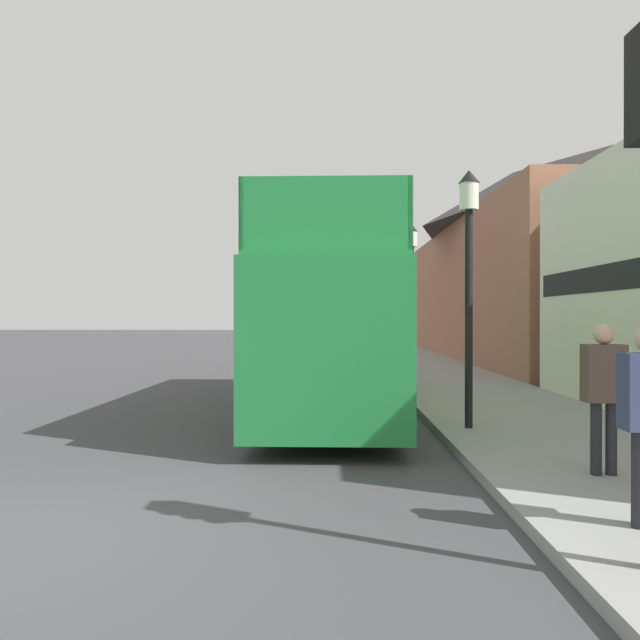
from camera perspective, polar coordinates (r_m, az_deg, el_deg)
ground_plane at (r=26.62m, az=-5.48°, el=-4.06°), size 144.00×144.00×0.00m
sidewalk at (r=23.75m, az=9.81°, el=-4.41°), size 3.77×108.00×0.14m
brick_terrace_rear at (r=30.40m, az=17.28°, el=4.71°), size 6.00×23.31×8.74m
tour_bus at (r=13.52m, az=0.99°, el=-0.51°), size 2.64×10.28×3.98m
parked_car_ahead_of_bus at (r=22.33m, az=2.71°, el=-3.26°), size 1.81×4.26×1.34m
pedestrian_second at (r=8.11m, az=24.51°, el=-5.36°), size 0.47×0.26×1.78m
lamp_post_nearest at (r=10.83m, az=13.46°, el=6.37°), size 0.35×0.35×4.34m
lamp_post_second at (r=19.02m, az=8.40°, el=4.34°), size 0.35×0.35×4.66m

